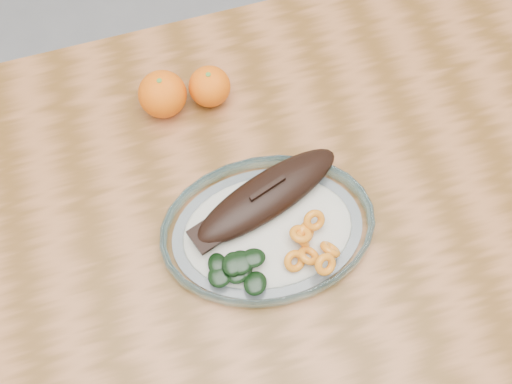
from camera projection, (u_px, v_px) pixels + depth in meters
ground at (245, 336)px, 1.63m from camera, size 3.00×3.00×0.00m
dining_table at (238, 250)px, 1.04m from camera, size 1.20×0.80×0.75m
plated_meal at (268, 227)px, 0.93m from camera, size 0.61×0.61×0.08m
orange_left at (162, 94)px, 1.01m from camera, size 0.08×0.08×0.08m
orange_right at (210, 86)px, 1.02m from camera, size 0.07×0.07×0.07m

